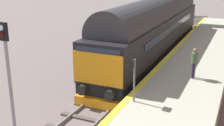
{
  "coord_description": "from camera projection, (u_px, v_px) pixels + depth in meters",
  "views": [
    {
      "loc": [
        6.1,
        -15.41,
        6.55
      ],
      "look_at": [
        0.2,
        -2.3,
        2.0
      ],
      "focal_mm": 47.17,
      "sensor_mm": 36.0,
      "label": 1
    }
  ],
  "objects": [
    {
      "name": "diesel_locomotive",
      "position": [
        155.0,
        26.0,
        22.4
      ],
      "size": [
        2.74,
        19.95,
        4.68
      ],
      "color": "black",
      "rests_on": "ground"
    },
    {
      "name": "waiting_passenger",
      "position": [
        194.0,
        60.0,
        15.56
      ],
      "size": [
        0.37,
        0.51,
        1.64
      ],
      "rotation": [
        0.0,
        0.0,
        1.47
      ],
      "color": "#30263C",
      "rests_on": "station_platform"
    },
    {
      "name": "station_platform",
      "position": [
        185.0,
        85.0,
        16.2
      ],
      "size": [
        4.0,
        44.0,
        1.01
      ],
      "color": "#A4A894",
      "rests_on": "ground"
    },
    {
      "name": "ground_plane",
      "position": [
        125.0,
        84.0,
        17.76
      ],
      "size": [
        140.0,
        140.0,
        0.0
      ],
      "primitive_type": "plane",
      "color": "#685C59",
      "rests_on": "ground"
    },
    {
      "name": "track_main",
      "position": [
        125.0,
        83.0,
        17.74
      ],
      "size": [
        2.5,
        60.0,
        0.15
      ],
      "color": "slate",
      "rests_on": "ground"
    },
    {
      "name": "platform_number_sign",
      "position": [
        134.0,
        74.0,
        12.64
      ],
      "size": [
        0.1,
        0.44,
        1.92
      ],
      "color": "slate",
      "rests_on": "station_platform"
    },
    {
      "name": "signal_post_near",
      "position": [
        8.0,
        67.0,
        11.55
      ],
      "size": [
        0.44,
        0.22,
        4.69
      ],
      "color": "gray",
      "rests_on": "ground"
    }
  ]
}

